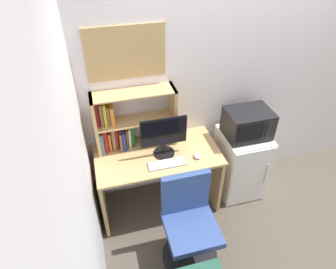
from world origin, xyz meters
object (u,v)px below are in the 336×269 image
(keyboard, at_px, (167,164))
(wall_corkboard, at_px, (126,53))
(computer_mouse, at_px, (197,156))
(mini_fridge, at_px, (240,163))
(desk_chair, at_px, (189,227))
(hutch_bookshelf, at_px, (123,123))
(microwave, at_px, (248,123))
(monitor, at_px, (164,135))

(keyboard, relative_size, wall_corkboard, 0.50)
(computer_mouse, bearing_deg, mini_fridge, 14.86)
(mini_fridge, xyz_separation_m, desk_chair, (-0.84, -0.67, -0.01))
(hutch_bookshelf, xyz_separation_m, microwave, (1.27, -0.21, -0.10))
(monitor, bearing_deg, computer_mouse, -25.61)
(hutch_bookshelf, relative_size, microwave, 1.75)
(computer_mouse, height_order, mini_fridge, mini_fridge)
(wall_corkboard, bearing_deg, hutch_bookshelf, -137.55)
(keyboard, bearing_deg, monitor, 84.54)
(desk_chair, xyz_separation_m, wall_corkboard, (-0.33, 0.98, 1.34))
(monitor, relative_size, wall_corkboard, 0.64)
(microwave, xyz_separation_m, desk_chair, (-0.84, -0.67, -0.56))
(computer_mouse, relative_size, desk_chair, 0.09)
(hutch_bookshelf, height_order, desk_chair, hutch_bookshelf)
(hutch_bookshelf, height_order, computer_mouse, hutch_bookshelf)
(wall_corkboard, bearing_deg, microwave, -14.72)
(desk_chair, height_order, wall_corkboard, wall_corkboard)
(mini_fridge, bearing_deg, microwave, 89.82)
(monitor, distance_m, computer_mouse, 0.40)
(desk_chair, bearing_deg, keyboard, 100.18)
(computer_mouse, distance_m, wall_corkboard, 1.20)
(hutch_bookshelf, bearing_deg, mini_fridge, -9.65)
(mini_fridge, bearing_deg, computer_mouse, -165.14)
(hutch_bookshelf, distance_m, mini_fridge, 1.45)
(monitor, relative_size, mini_fridge, 0.56)
(monitor, xyz_separation_m, desk_chair, (0.07, -0.65, -0.61))
(monitor, xyz_separation_m, microwave, (0.91, 0.02, -0.04))
(keyboard, distance_m, desk_chair, 0.62)
(monitor, relative_size, desk_chair, 0.49)
(mini_fridge, xyz_separation_m, wall_corkboard, (-1.17, 0.31, 1.33))
(keyboard, relative_size, desk_chair, 0.39)
(hutch_bookshelf, bearing_deg, monitor, -32.65)
(desk_chair, bearing_deg, wall_corkboard, 108.65)
(monitor, distance_m, desk_chair, 0.89)
(hutch_bookshelf, height_order, microwave, hutch_bookshelf)
(monitor, height_order, mini_fridge, monitor)
(keyboard, height_order, desk_chair, desk_chair)
(hutch_bookshelf, bearing_deg, keyboard, -49.25)
(computer_mouse, bearing_deg, keyboard, -175.73)
(desk_chair, bearing_deg, monitor, 96.17)
(mini_fridge, bearing_deg, monitor, -179.03)
(keyboard, xyz_separation_m, mini_fridge, (0.93, 0.18, -0.38))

